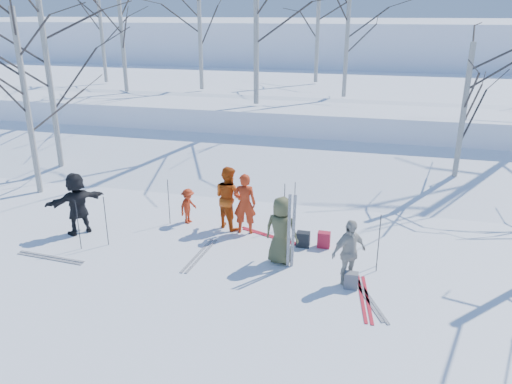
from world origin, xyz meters
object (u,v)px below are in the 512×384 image
(skier_olive_center, at_px, (281,230))
(skier_grey_west, at_px, (77,203))
(skier_red_seated, at_px, (188,206))
(backpack_grey, at_px, (351,280))
(skier_redor_behind, at_px, (228,197))
(dog, at_px, (286,234))
(backpack_red, at_px, (324,240))
(backpack_dark, at_px, (303,239))
(skier_red_north, at_px, (245,204))
(skier_cream_east, at_px, (349,253))

(skier_olive_center, height_order, skier_grey_west, skier_grey_west)
(skier_red_seated, height_order, backpack_grey, skier_red_seated)
(skier_redor_behind, bearing_deg, skier_red_seated, 32.53)
(skier_olive_center, relative_size, dog, 3.21)
(skier_grey_west, height_order, backpack_red, skier_grey_west)
(skier_redor_behind, distance_m, dog, 1.96)
(skier_redor_behind, distance_m, backpack_red, 2.92)
(skier_redor_behind, distance_m, backpack_grey, 4.45)
(skier_red_seated, relative_size, backpack_red, 2.46)
(backpack_dark, bearing_deg, skier_grey_west, -173.81)
(skier_grey_west, bearing_deg, dog, 136.68)
(skier_olive_center, xyz_separation_m, dog, (-0.09, 1.13, -0.62))
(skier_red_north, xyz_separation_m, skier_cream_east, (2.95, -2.09, -0.08))
(skier_olive_center, xyz_separation_m, backpack_dark, (0.39, 0.98, -0.64))
(skier_olive_center, distance_m, skier_redor_behind, 2.51)
(skier_red_seated, bearing_deg, backpack_red, -84.03)
(skier_red_seated, distance_m, dog, 3.03)
(dog, bearing_deg, skier_cream_east, 84.07)
(skier_olive_center, height_order, dog, skier_olive_center)
(skier_grey_west, bearing_deg, skier_redor_behind, 148.17)
(skier_grey_west, bearing_deg, skier_red_north, 142.78)
(skier_red_north, distance_m, skier_cream_east, 3.62)
(backpack_grey, bearing_deg, backpack_dark, 127.04)
(skier_cream_east, bearing_deg, backpack_dark, 84.56)
(backpack_grey, xyz_separation_m, backpack_dark, (-1.36, 1.80, 0.01))
(skier_redor_behind, xyz_separation_m, skier_cream_east, (3.49, -2.35, -0.12))
(skier_redor_behind, xyz_separation_m, backpack_dark, (2.23, -0.73, -0.69))
(skier_olive_center, distance_m, skier_cream_east, 1.78)
(backpack_red, xyz_separation_m, backpack_grey, (0.83, -1.88, -0.02))
(skier_olive_center, height_order, backpack_grey, skier_olive_center)
(skier_grey_west, relative_size, backpack_grey, 4.57)
(skier_olive_center, distance_m, skier_red_seated, 3.51)
(skier_red_north, relative_size, skier_red_seated, 1.65)
(skier_olive_center, bearing_deg, dog, -75.60)
(skier_redor_behind, xyz_separation_m, skier_red_seated, (-1.21, 0.00, -0.37))
(skier_olive_center, height_order, backpack_red, skier_olive_center)
(skier_redor_behind, relative_size, dog, 3.41)
(skier_red_seated, height_order, dog, skier_red_seated)
(skier_red_north, bearing_deg, dog, 157.87)
(dog, distance_m, backpack_grey, 2.69)
(skier_redor_behind, height_order, skier_cream_east, skier_redor_behind)
(skier_redor_behind, bearing_deg, skier_olive_center, 169.82)
(skier_red_north, distance_m, skier_redor_behind, 0.60)
(skier_red_seated, xyz_separation_m, backpack_grey, (4.81, -2.53, -0.33))
(skier_olive_center, bearing_deg, skier_grey_west, 6.51)
(skier_cream_east, bearing_deg, backpack_red, 69.95)
(dog, bearing_deg, skier_redor_behind, -68.45)
(backpack_grey, relative_size, backpack_dark, 0.95)
(backpack_dark, bearing_deg, backpack_grey, -52.96)
(skier_olive_center, xyz_separation_m, skier_redor_behind, (-1.84, 1.70, 0.05))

